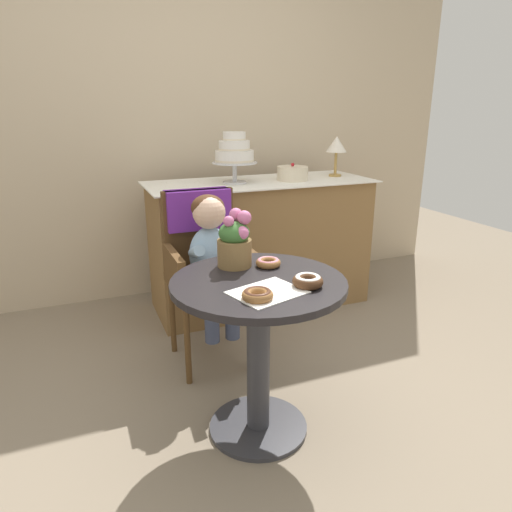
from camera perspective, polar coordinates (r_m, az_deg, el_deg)
The scene contains 14 objects.
ground_plane at distance 2.24m, azimuth 0.27°, elevation -20.42°, with size 8.00×8.00×0.00m, color gray.
back_wall at distance 3.53m, azimuth -11.68°, elevation 17.01°, with size 4.80×0.10×2.70m, color #C1AD8E.
cafe_table at distance 1.96m, azimuth 0.29°, elevation -8.72°, with size 0.72×0.72×0.72m.
wicker_chair at distance 2.57m, azimuth -6.46°, elevation 0.89°, with size 0.42×0.45×0.95m.
seated_child at distance 2.41m, azimuth -5.48°, elevation 0.75°, with size 0.27×0.32×0.73m.
paper_napkin at distance 1.75m, azimuth 1.40°, elevation -4.50°, with size 0.26×0.21×0.00m, color white.
donut_front at distance 1.81m, azimuth 6.40°, elevation -3.03°, with size 0.12×0.12×0.05m.
donut_mid at distance 2.03m, azimuth 1.52°, elevation -0.77°, with size 0.11×0.11×0.03m.
donut_side at distance 1.68m, azimuth 0.18°, elevation -4.75°, with size 0.12×0.12×0.04m.
flower_vase at distance 2.01m, azimuth -2.64°, elevation 1.80°, with size 0.15×0.15×0.25m.
display_counter at distance 3.30m, azimuth 0.55°, elevation 1.54°, with size 1.56×0.62×0.90m.
tiered_cake_stand at distance 3.11m, azimuth -2.68°, elevation 12.63°, with size 0.30×0.30×0.33m.
round_layer_cake at distance 3.25m, azimuth 4.52°, elevation 10.13°, with size 0.21×0.21×0.12m.
table_lamp at distance 3.46m, azimuth 9.90°, elevation 13.22°, with size 0.15×0.15×0.28m.
Camera 1 is at (-0.67, -1.62, 1.39)m, focal length 32.45 mm.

